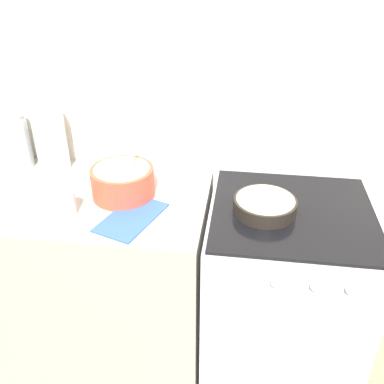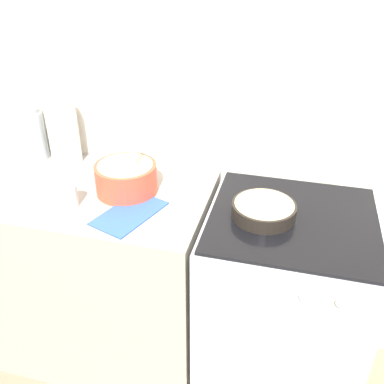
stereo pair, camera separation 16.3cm
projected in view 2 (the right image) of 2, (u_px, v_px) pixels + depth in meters
wall_back at (225, 105)px, 1.76m from camera, size 4.96×0.05×2.40m
countertop_cabinet at (101, 274)px, 1.98m from camera, size 0.98×0.60×0.91m
stove at (280, 307)px, 1.80m from camera, size 0.63×0.62×0.91m
mixing_bowl at (126, 176)px, 1.70m from camera, size 0.25×0.25×0.27m
baking_pan at (264, 210)px, 1.56m from camera, size 0.23×0.23×0.06m
storage_jar_left at (29, 137)px, 1.95m from camera, size 0.15×0.15×0.24m
storage_jar_middle at (64, 138)px, 1.90m from camera, size 0.13×0.13×0.28m
tin_can at (69, 195)px, 1.61m from camera, size 0.07×0.07×0.09m
recipe_page at (130, 213)px, 1.59m from camera, size 0.24×0.32×0.01m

